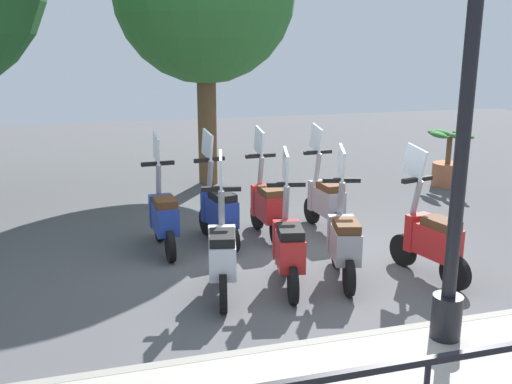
{
  "coord_description": "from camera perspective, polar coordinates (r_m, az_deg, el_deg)",
  "views": [
    {
      "loc": [
        -6.33,
        2.37,
        2.69
      ],
      "look_at": [
        0.2,
        0.5,
        0.9
      ],
      "focal_mm": 40.0,
      "sensor_mm": 36.0,
      "label": 1
    }
  ],
  "objects": [
    {
      "name": "scooter_near_3",
      "position": [
        6.2,
        -3.39,
        -6.13
      ],
      "size": [
        1.22,
        0.49,
        1.54
      ],
      "rotation": [
        0.0,
        0.0,
        -0.21
      ],
      "color": "black",
      "rests_on": "ground_plane"
    },
    {
      "name": "scooter_near_1",
      "position": [
        6.64,
        8.75,
        -4.84
      ],
      "size": [
        1.21,
        0.52,
        1.54
      ],
      "rotation": [
        0.0,
        0.0,
        -0.25
      ],
      "color": "black",
      "rests_on": "ground_plane"
    },
    {
      "name": "ground_plane",
      "position": [
        7.28,
        4.25,
        -6.98
      ],
      "size": [
        28.0,
        28.0,
        0.0
      ],
      "primitive_type": "plane",
      "color": "#4C4C4F"
    },
    {
      "name": "scooter_far_1",
      "position": [
        7.99,
        1.1,
        -1.27
      ],
      "size": [
        1.23,
        0.44,
        1.54
      ],
      "rotation": [
        0.0,
        0.0,
        0.05
      ],
      "color": "black",
      "rests_on": "ground_plane"
    },
    {
      "name": "scooter_far_0",
      "position": [
        8.31,
        6.92,
        -0.76
      ],
      "size": [
        1.23,
        0.44,
        1.54
      ],
      "rotation": [
        0.0,
        0.0,
        0.08
      ],
      "color": "black",
      "rests_on": "ground_plane"
    },
    {
      "name": "potted_palm",
      "position": [
        11.52,
        18.62,
        2.75
      ],
      "size": [
        1.06,
        0.66,
        1.05
      ],
      "color": "#9E5B3D",
      "rests_on": "ground_plane"
    },
    {
      "name": "scooter_far_2",
      "position": [
        7.75,
        -3.79,
        -1.81
      ],
      "size": [
        1.22,
        0.49,
        1.54
      ],
      "rotation": [
        0.0,
        0.0,
        0.2
      ],
      "color": "black",
      "rests_on": "ground_plane"
    },
    {
      "name": "scooter_near_2",
      "position": [
        6.38,
        3.26,
        -5.49
      ],
      "size": [
        1.22,
        0.49,
        1.54
      ],
      "rotation": [
        0.0,
        0.0,
        -0.2
      ],
      "color": "black",
      "rests_on": "ground_plane"
    },
    {
      "name": "lamp_post_near",
      "position": [
        4.92,
        20.02,
        5.3
      ],
      "size": [
        0.26,
        0.9,
        4.1
      ],
      "color": "black",
      "rests_on": "promenade_walkway"
    },
    {
      "name": "scooter_far_3",
      "position": [
        7.57,
        -9.23,
        -2.38
      ],
      "size": [
        1.23,
        0.44,
        1.54
      ],
      "rotation": [
        0.0,
        0.0,
        0.06
      ],
      "color": "black",
      "rests_on": "ground_plane"
    },
    {
      "name": "scooter_near_0",
      "position": [
        6.94,
        17.03,
        -4.47
      ],
      "size": [
        1.22,
        0.5,
        1.54
      ],
      "rotation": [
        0.0,
        0.0,
        0.22
      ],
      "color": "black",
      "rests_on": "ground_plane"
    }
  ]
}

